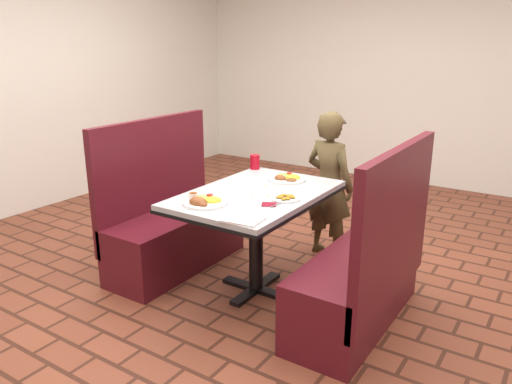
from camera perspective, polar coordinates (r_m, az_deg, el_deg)
room at (r=3.27m, az=0.00°, el=19.88°), size 7.00×7.04×2.82m
dining_table at (r=3.44m, az=0.00°, el=-1.53°), size 0.81×1.21×0.75m
booth_bench_left at (r=4.02m, az=-9.58°, el=-3.92°), size 0.47×1.20×1.17m
booth_bench_right at (r=3.23m, az=12.09°, el=-9.44°), size 0.47×1.20×1.17m
diner_person at (r=4.12m, az=8.38°, el=0.75°), size 0.50×0.38×1.22m
near_dinner_plate at (r=3.17m, az=-5.95°, el=-0.84°), size 0.28×0.28×0.09m
far_dinner_plate at (r=3.70m, az=3.61°, el=1.73°), size 0.28×0.28×0.07m
plantain_plate at (r=3.25m, az=3.42°, el=-0.69°), size 0.18×0.18×0.03m
maroon_napkin at (r=3.15m, az=1.49°, el=-1.43°), size 0.13×0.13×0.00m
spoon_utensil at (r=3.14m, az=2.40°, el=-1.42°), size 0.02×0.14×0.00m
red_tumbler at (r=4.02m, az=-0.13°, el=3.46°), size 0.08×0.08×0.11m
paper_napkin at (r=2.87m, az=-1.52°, el=-3.18°), size 0.24×0.19×0.01m
knife_utensil at (r=3.20m, az=-5.14°, el=-1.08°), size 0.04×0.16×0.00m
fork_utensil at (r=3.13m, az=-5.33°, el=-1.48°), size 0.04×0.15×0.00m
lettuce_shreds at (r=3.44m, az=1.11°, el=0.15°), size 0.28×0.32×0.00m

